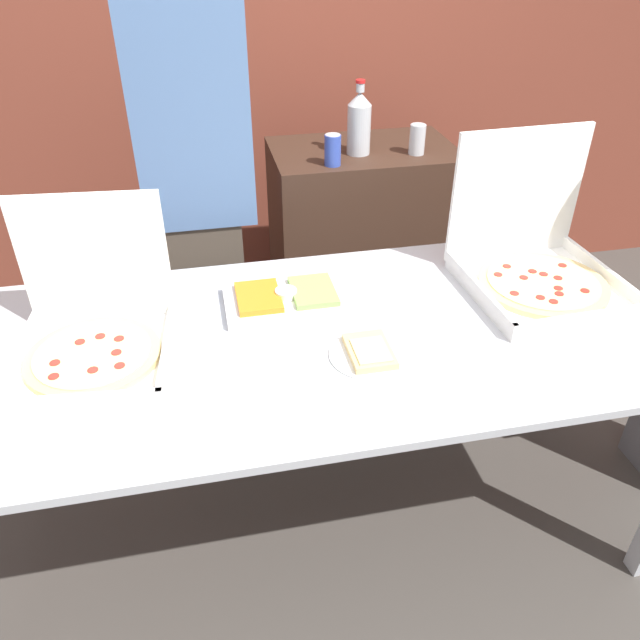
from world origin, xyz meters
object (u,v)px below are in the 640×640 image
paper_plate_front_center (370,352)px  person_guest_cap (200,197)px  pizza_box_far_left (94,332)px  soda_bottle (359,123)px  veggie_tray (286,299)px  soda_can_silver (417,139)px  soda_can_colored (333,150)px  pizza_box_far_right (536,261)px

paper_plate_front_center → person_guest_cap: 1.00m
pizza_box_far_left → paper_plate_front_center: (0.74, -0.17, -0.06)m
pizza_box_far_left → soda_bottle: 1.43m
veggie_tray → soda_bottle: soda_bottle is taller
pizza_box_far_left → soda_bottle: soda_bottle is taller
paper_plate_front_center → veggie_tray: 0.36m
pizza_box_far_left → person_guest_cap: 0.80m
paper_plate_front_center → soda_can_silver: (0.50, 1.10, 0.22)m
veggie_tray → pizza_box_far_left: bearing=-165.6°
soda_bottle → person_guest_cap: person_guest_cap is taller
pizza_box_far_left → person_guest_cap: bearing=71.0°
paper_plate_front_center → person_guest_cap: person_guest_cap is taller
pizza_box_far_left → soda_can_colored: 1.24m
soda_can_colored → pizza_box_far_right: bearing=-56.1°
pizza_box_far_left → veggie_tray: 0.58m
pizza_box_far_right → soda_can_colored: size_ratio=4.07×
paper_plate_front_center → soda_bottle: (0.26, 1.15, 0.29)m
pizza_box_far_right → soda_can_silver: bearing=97.0°
soda_can_colored → pizza_box_far_left: bearing=-135.1°
veggie_tray → soda_can_silver: (0.69, 0.79, 0.21)m
paper_plate_front_center → soda_bottle: size_ratio=0.77×
pizza_box_far_left → soda_can_colored: (0.87, 0.87, 0.16)m
pizza_box_far_right → soda_can_colored: 0.93m
soda_can_silver → person_guest_cap: 0.94m
veggie_tray → person_guest_cap: (-0.23, 0.58, 0.12)m
veggie_tray → soda_can_colored: (0.31, 0.73, 0.21)m
paper_plate_front_center → soda_can_silver: soda_can_silver is taller
pizza_box_far_left → person_guest_cap: person_guest_cap is taller
pizza_box_far_left → paper_plate_front_center: pizza_box_far_left is taller
pizza_box_far_right → soda_can_silver: 0.84m
paper_plate_front_center → soda_can_colored: (0.13, 1.04, 0.22)m
pizza_box_far_right → veggie_tray: pizza_box_far_right is taller
pizza_box_far_right → veggie_tray: bearing=175.2°
soda_can_colored → soda_can_silver: bearing=9.0°
paper_plate_front_center → soda_bottle: bearing=77.1°
veggie_tray → soda_can_silver: size_ratio=3.10×
soda_can_colored → soda_bottle: bearing=40.0°
pizza_box_far_left → soda_bottle: (1.01, 0.98, 0.23)m
pizza_box_far_right → person_guest_cap: 1.22m
soda_can_colored → person_guest_cap: 0.57m
veggie_tray → person_guest_cap: 0.64m
pizza_box_far_left → veggie_tray: pizza_box_far_left is taller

